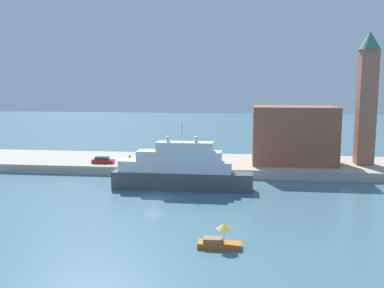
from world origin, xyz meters
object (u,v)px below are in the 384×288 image
large_yacht (180,170)px  bell_tower (367,94)px  small_motorboat (220,240)px  mooring_bollard (162,165)px  person_figure (130,159)px  harbor_building (294,135)px  parked_car (103,161)px

large_yacht → bell_tower: bearing=27.8°
small_motorboat → mooring_bollard: (-13.51, 35.91, 1.17)m
person_figure → mooring_bollard: 7.80m
harbor_building → parked_car: bearing=-172.1°
large_yacht → person_figure: size_ratio=13.01×
bell_tower → person_figure: bearing=-173.7°
mooring_bollard → bell_tower: bearing=11.5°
large_yacht → harbor_building: 27.80m
large_yacht → parked_car: bearing=144.8°
harbor_building → mooring_bollard: harbor_building is taller
harbor_building → large_yacht: bearing=-139.0°
bell_tower → mooring_bollard: size_ratio=40.99×
harbor_building → bell_tower: size_ratio=0.63×
bell_tower → mooring_bollard: bearing=-168.5°
person_figure → bell_tower: bearing=6.3°
bell_tower → parked_car: 54.70m
parked_car → mooring_bollard: bearing=-11.0°
harbor_building → mooring_bollard: 27.66m
large_yacht → bell_tower: bell_tower is taller
person_figure → mooring_bollard: (7.21, -2.91, -0.54)m
large_yacht → harbor_building: bearing=41.0°
harbor_building → person_figure: size_ratio=9.04×
large_yacht → bell_tower: 41.24m
person_figure → harbor_building: bearing=8.4°
large_yacht → parked_car: size_ratio=5.41×
person_figure → mooring_bollard: size_ratio=2.87×
parked_car → person_figure: size_ratio=2.41×
small_motorboat → mooring_bollard: bearing=110.6°
bell_tower → harbor_building: bearing=-178.7°
bell_tower → parked_car: bell_tower is taller
large_yacht → person_figure: bearing=133.5°
small_motorboat → parked_car: (-26.26, 38.38, 1.40)m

